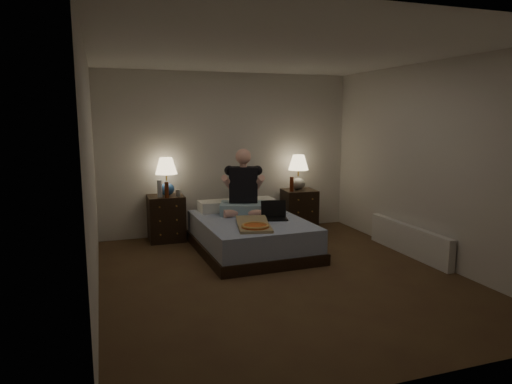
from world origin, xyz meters
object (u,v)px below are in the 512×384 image
object	(u,v)px
nightstand_right	(299,210)
person	(243,182)
pizza_box	(255,227)
radiator	(409,240)
beer_bottle_right	(292,184)
nightstand_left	(166,218)
soda_can	(178,193)
bed	(251,235)
lamp_left	(166,177)
water_bottle	(160,189)
laptop	(275,211)
lamp_right	(298,172)
beer_bottle_left	(167,190)

from	to	relation	value
nightstand_right	person	xyz separation A→B (m)	(-1.11, -0.53, 0.58)
pizza_box	radiator	world-z (taller)	pizza_box
beer_bottle_right	nightstand_left	bearing A→B (deg)	175.03
nightstand_right	soda_can	xyz separation A→B (m)	(-1.96, -0.05, 0.39)
bed	lamp_left	world-z (taller)	lamp_left
water_bottle	laptop	xyz separation A→B (m)	(1.40, -0.98, -0.23)
nightstand_left	lamp_left	world-z (taller)	lamp_left
lamp_right	pizza_box	xyz separation A→B (m)	(-1.24, -1.50, -0.45)
laptop	radiator	world-z (taller)	laptop
lamp_right	person	distance (m)	1.24
soda_can	beer_bottle_right	xyz separation A→B (m)	(1.78, -0.06, 0.05)
lamp_left	laptop	distance (m)	1.73
bed	lamp_left	bearing A→B (deg)	133.73
nightstand_right	lamp_right	xyz separation A→B (m)	(-0.01, 0.04, 0.61)
bed	lamp_right	bearing A→B (deg)	37.95
lamp_left	beer_bottle_left	size ratio (longest dim) A/B	2.43
beer_bottle_right	beer_bottle_left	bearing A→B (deg)	-179.75
nightstand_right	water_bottle	size ratio (longest dim) A/B	2.65
beer_bottle_right	pizza_box	bearing A→B (deg)	-128.12
soda_can	person	bearing A→B (deg)	-29.36
soda_can	beer_bottle_right	size ratio (longest dim) A/B	0.43
radiator	lamp_left	bearing A→B (deg)	148.53
lamp_left	pizza_box	size ratio (longest dim) A/B	0.74
bed	beer_bottle_right	world-z (taller)	beer_bottle_right
lamp_left	laptop	xyz separation A→B (m)	(1.28, -1.09, -0.38)
nightstand_left	lamp_right	size ratio (longest dim) A/B	1.21
radiator	beer_bottle_left	bearing A→B (deg)	151.69
nightstand_left	radiator	distance (m)	3.45
nightstand_left	water_bottle	world-z (taller)	water_bottle
beer_bottle_left	beer_bottle_right	size ratio (longest dim) A/B	1.00
bed	beer_bottle_right	size ratio (longest dim) A/B	7.83
lamp_left	beer_bottle_left	distance (m)	0.26
nightstand_right	person	size ratio (longest dim) A/B	0.71
bed	person	xyz separation A→B (m)	(0.00, 0.35, 0.69)
lamp_left	person	size ratio (longest dim) A/B	0.60
lamp_right	beer_bottle_left	bearing A→B (deg)	-175.94
lamp_left	soda_can	world-z (taller)	lamp_left
nightstand_left	laptop	xyz separation A→B (m)	(1.31, -1.07, 0.23)
nightstand_left	radiator	size ratio (longest dim) A/B	0.42
bed	pizza_box	size ratio (longest dim) A/B	2.37
nightstand_right	lamp_right	world-z (taller)	lamp_right
lamp_left	bed	bearing A→B (deg)	-44.39
water_bottle	nightstand_left	bearing A→B (deg)	45.77
nightstand_right	beer_bottle_right	xyz separation A→B (m)	(-0.18, -0.10, 0.45)
bed	nightstand_left	world-z (taller)	nightstand_left
nightstand_right	laptop	distance (m)	1.32
lamp_right	beer_bottle_left	size ratio (longest dim) A/B	2.43
bed	lamp_right	world-z (taller)	lamp_right
lamp_right	soda_can	xyz separation A→B (m)	(-1.95, -0.09, -0.22)
nightstand_left	soda_can	bearing A→B (deg)	-34.52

